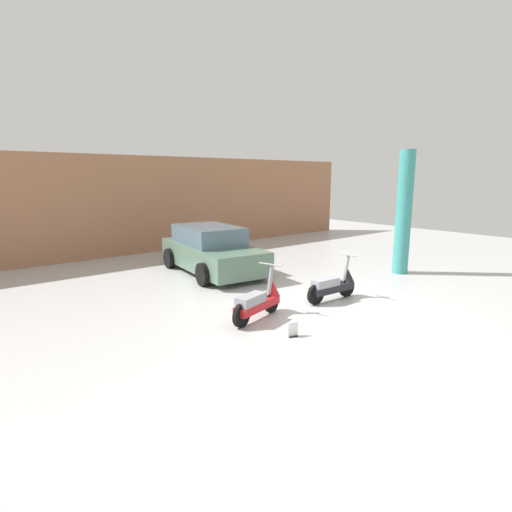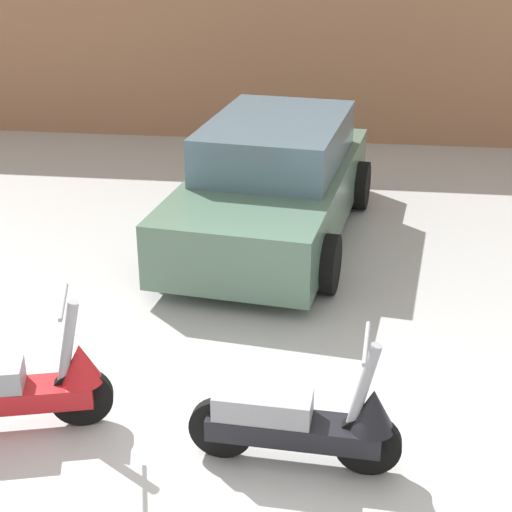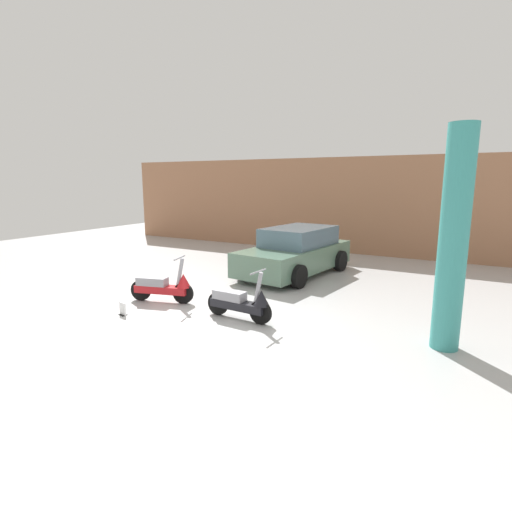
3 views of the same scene
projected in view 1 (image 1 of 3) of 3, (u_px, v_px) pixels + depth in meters
The scene contains 7 objects.
ground_plane at pixel (330, 309), 8.33m from camera, with size 28.00×28.00×0.00m, color #B2B2B2.
wall_back at pixel (151, 205), 14.39m from camera, with size 19.60×0.12×3.45m, color #9E6B4C.
scooter_front_left at pixel (259, 300), 7.73m from camera, with size 1.44×0.67×1.02m.
scooter_front_right at pixel (334, 284), 8.90m from camera, with size 1.44×0.52×1.01m.
car_rear_left at pixel (211, 250), 11.50m from camera, with size 2.25×4.07×1.32m.
placard_near_left_scooter at pixel (293, 330), 6.90m from camera, with size 0.20×0.15×0.26m.
support_column_side at pixel (404, 213), 11.17m from camera, with size 0.43×0.43×3.45m, color teal.
Camera 1 is at (-6.23, -5.18, 2.72)m, focal length 28.00 mm.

